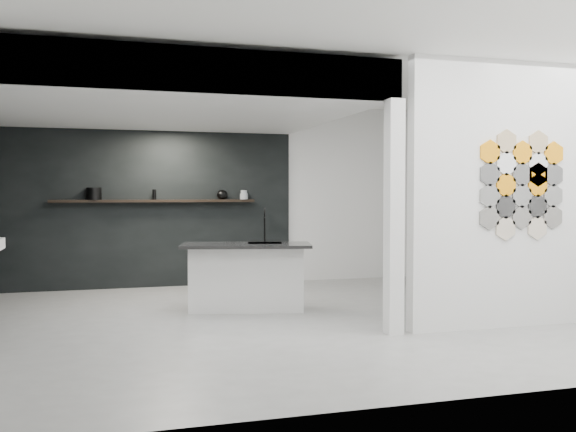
{
  "coord_description": "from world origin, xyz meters",
  "views": [
    {
      "loc": [
        -2.02,
        -6.83,
        1.42
      ],
      "look_at": [
        0.1,
        0.3,
        1.15
      ],
      "focal_mm": 40.0,
      "sensor_mm": 36.0,
      "label": 1
    }
  ],
  "objects_px": {
    "kitchen_island": "(246,276)",
    "utensil_cup": "(99,196)",
    "stockpot": "(94,194)",
    "kettle": "(222,195)",
    "glass_bowl": "(244,196)",
    "partition_panel": "(515,195)",
    "glass_vase": "(244,195)",
    "bottle_dark": "(154,195)"
  },
  "relations": [
    {
      "from": "kitchen_island",
      "to": "utensil_cup",
      "type": "height_order",
      "value": "utensil_cup"
    },
    {
      "from": "stockpot",
      "to": "kettle",
      "type": "xyz_separation_m",
      "value": [
        1.88,
        0.0,
        -0.02
      ]
    },
    {
      "from": "kitchen_island",
      "to": "kettle",
      "type": "height_order",
      "value": "kettle"
    },
    {
      "from": "stockpot",
      "to": "glass_bowl",
      "type": "relative_size",
      "value": 1.72
    },
    {
      "from": "glass_bowl",
      "to": "utensil_cup",
      "type": "xyz_separation_m",
      "value": [
        -2.16,
        0.0,
        0.01
      ]
    },
    {
      "from": "stockpot",
      "to": "kettle",
      "type": "bearing_deg",
      "value": 0.0
    },
    {
      "from": "partition_panel",
      "to": "stockpot",
      "type": "xyz_separation_m",
      "value": [
        -4.3,
        3.87,
        0.01
      ]
    },
    {
      "from": "kitchen_island",
      "to": "utensil_cup",
      "type": "relative_size",
      "value": 14.75
    },
    {
      "from": "kitchen_island",
      "to": "kettle",
      "type": "bearing_deg",
      "value": 100.62
    },
    {
      "from": "glass_vase",
      "to": "glass_bowl",
      "type": "bearing_deg",
      "value": 0.0
    },
    {
      "from": "partition_panel",
      "to": "kettle",
      "type": "xyz_separation_m",
      "value": [
        -2.42,
        3.87,
        -0.01
      ]
    },
    {
      "from": "glass_vase",
      "to": "partition_panel",
      "type": "bearing_deg",
      "value": -61.77
    },
    {
      "from": "partition_panel",
      "to": "glass_vase",
      "type": "bearing_deg",
      "value": 118.23
    },
    {
      "from": "kitchen_island",
      "to": "glass_vase",
      "type": "bearing_deg",
      "value": 91.79
    },
    {
      "from": "partition_panel",
      "to": "kitchen_island",
      "type": "relative_size",
      "value": 1.7
    },
    {
      "from": "glass_vase",
      "to": "stockpot",
      "type": "bearing_deg",
      "value": 180.0
    },
    {
      "from": "stockpot",
      "to": "glass_vase",
      "type": "bearing_deg",
      "value": 0.0
    },
    {
      "from": "kitchen_island",
      "to": "stockpot",
      "type": "xyz_separation_m",
      "value": [
        -1.77,
        2.17,
        0.99
      ]
    },
    {
      "from": "kettle",
      "to": "glass_vase",
      "type": "bearing_deg",
      "value": -5.69
    },
    {
      "from": "stockpot",
      "to": "glass_bowl",
      "type": "xyz_separation_m",
      "value": [
        2.22,
        0.0,
        -0.04
      ]
    },
    {
      "from": "partition_panel",
      "to": "kettle",
      "type": "distance_m",
      "value": 4.56
    },
    {
      "from": "kettle",
      "to": "glass_vase",
      "type": "xyz_separation_m",
      "value": [
        0.34,
        0.0,
        -0.0
      ]
    },
    {
      "from": "stockpot",
      "to": "bottle_dark",
      "type": "bearing_deg",
      "value": 0.0
    },
    {
      "from": "glass_bowl",
      "to": "glass_vase",
      "type": "bearing_deg",
      "value": 0.0
    },
    {
      "from": "kettle",
      "to": "bottle_dark",
      "type": "relative_size",
      "value": 1.15
    },
    {
      "from": "glass_vase",
      "to": "bottle_dark",
      "type": "xyz_separation_m",
      "value": [
        -1.36,
        0.0,
        0.0
      ]
    },
    {
      "from": "stockpot",
      "to": "glass_vase",
      "type": "distance_m",
      "value": 2.22
    },
    {
      "from": "kitchen_island",
      "to": "stockpot",
      "type": "height_order",
      "value": "stockpot"
    },
    {
      "from": "glass_bowl",
      "to": "glass_vase",
      "type": "xyz_separation_m",
      "value": [
        0.0,
        0.0,
        0.03
      ]
    },
    {
      "from": "kettle",
      "to": "glass_vase",
      "type": "distance_m",
      "value": 0.34
    },
    {
      "from": "kitchen_island",
      "to": "utensil_cup",
      "type": "bearing_deg",
      "value": 141.76
    },
    {
      "from": "partition_panel",
      "to": "bottle_dark",
      "type": "bearing_deg",
      "value": 131.65
    },
    {
      "from": "glass_bowl",
      "to": "bottle_dark",
      "type": "distance_m",
      "value": 1.36
    },
    {
      "from": "partition_panel",
      "to": "stockpot",
      "type": "distance_m",
      "value": 5.78
    },
    {
      "from": "glass_vase",
      "to": "utensil_cup",
      "type": "relative_size",
      "value": 1.26
    },
    {
      "from": "partition_panel",
      "to": "bottle_dark",
      "type": "xyz_separation_m",
      "value": [
        -3.44,
        3.87,
        -0.01
      ]
    },
    {
      "from": "partition_panel",
      "to": "utensil_cup",
      "type": "relative_size",
      "value": 25.04
    },
    {
      "from": "kettle",
      "to": "utensil_cup",
      "type": "height_order",
      "value": "kettle"
    },
    {
      "from": "kettle",
      "to": "partition_panel",
      "type": "bearing_deg",
      "value": -63.68
    },
    {
      "from": "kitchen_island",
      "to": "glass_bowl",
      "type": "xyz_separation_m",
      "value": [
        0.46,
        2.17,
        0.95
      ]
    },
    {
      "from": "kitchen_island",
      "to": "glass_bowl",
      "type": "distance_m",
      "value": 2.41
    },
    {
      "from": "kettle",
      "to": "bottle_dark",
      "type": "xyz_separation_m",
      "value": [
        -1.02,
        0.0,
        0.0
      ]
    }
  ]
}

